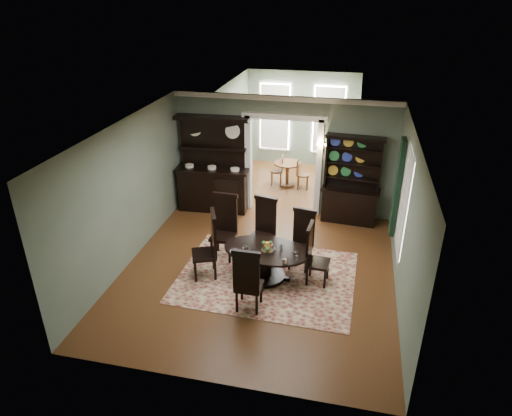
{
  "coord_description": "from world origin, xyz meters",
  "views": [
    {
      "loc": [
        1.68,
        -7.71,
        5.35
      ],
      "look_at": [
        -0.17,
        0.6,
        1.17
      ],
      "focal_mm": 32.0,
      "sensor_mm": 36.0,
      "label": 1
    }
  ],
  "objects_px": {
    "dining_table": "(266,258)",
    "sideboard": "(214,178)",
    "welsh_dresser": "(350,191)",
    "parlor_table": "(287,171)"
  },
  "relations": [
    {
      "from": "sideboard",
      "to": "welsh_dresser",
      "type": "distance_m",
      "value": 3.49
    },
    {
      "from": "dining_table",
      "to": "sideboard",
      "type": "distance_m",
      "value": 3.52
    },
    {
      "from": "dining_table",
      "to": "welsh_dresser",
      "type": "distance_m",
      "value": 3.32
    },
    {
      "from": "welsh_dresser",
      "to": "sideboard",
      "type": "bearing_deg",
      "value": -174.56
    },
    {
      "from": "dining_table",
      "to": "sideboard",
      "type": "relative_size",
      "value": 0.74
    },
    {
      "from": "dining_table",
      "to": "sideboard",
      "type": "bearing_deg",
      "value": 130.04
    },
    {
      "from": "dining_table",
      "to": "sideboard",
      "type": "xyz_separation_m",
      "value": [
        -1.97,
        2.89,
        0.39
      ]
    },
    {
      "from": "dining_table",
      "to": "parlor_table",
      "type": "bearing_deg",
      "value": 99.68
    },
    {
      "from": "dining_table",
      "to": "parlor_table",
      "type": "height_order",
      "value": "parlor_table"
    },
    {
      "from": "dining_table",
      "to": "welsh_dresser",
      "type": "relative_size",
      "value": 0.83
    }
  ]
}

